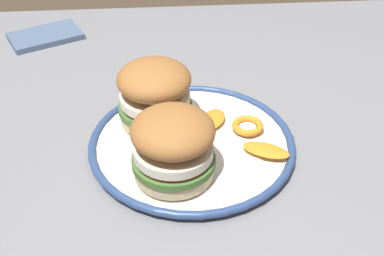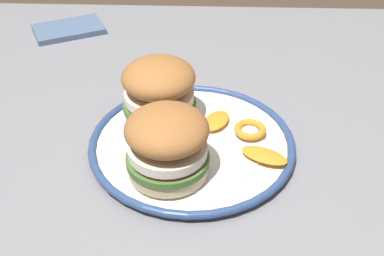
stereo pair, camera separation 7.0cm
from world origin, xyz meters
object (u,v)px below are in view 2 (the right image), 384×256
at_px(sandwich_half_left, 167,143).
at_px(dinner_plate, 192,144).
at_px(sandwich_half_right, 159,90).
at_px(dining_table, 171,183).

bearing_deg(sandwich_half_left, dinner_plate, -113.06).
distance_m(sandwich_half_left, sandwich_half_right, 0.13).
xyz_separation_m(dining_table, sandwich_half_right, (0.02, -0.04, 0.16)).
relative_size(sandwich_half_left, sandwich_half_right, 0.97).
bearing_deg(sandwich_half_right, sandwich_half_left, 99.82).
height_order(dinner_plate, sandwich_half_left, sandwich_half_left).
relative_size(dinner_plate, sandwich_half_left, 2.39).
xyz_separation_m(dining_table, sandwich_half_left, (-0.01, 0.09, 0.16)).
bearing_deg(dining_table, sandwich_half_right, -65.53).
distance_m(dining_table, sandwich_half_right, 0.17).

